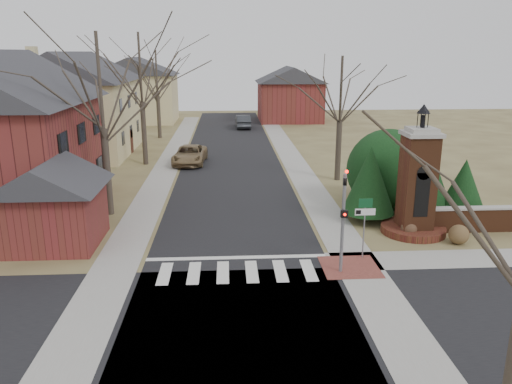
{
  "coord_description": "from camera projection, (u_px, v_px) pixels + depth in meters",
  "views": [
    {
      "loc": [
        -0.34,
        -18.29,
        8.85
      ],
      "look_at": [
        1.08,
        6.0,
        1.99
      ],
      "focal_mm": 35.0,
      "sensor_mm": 36.0,
      "label": 1
    }
  ],
  "objects": [
    {
      "name": "bare_tree_0",
      "position": [
        99.0,
        75.0,
        26.16
      ],
      "size": [
        8.05,
        8.05,
        11.15
      ],
      "color": "#473D33",
      "rests_on": "ground"
    },
    {
      "name": "house_stucco_left",
      "position": [
        77.0,
        102.0,
        43.93
      ],
      "size": [
        9.8,
        12.8,
        9.28
      ],
      "color": "beige",
      "rests_on": "ground"
    },
    {
      "name": "dry_shrub_left",
      "position": [
        409.0,
        229.0,
        24.69
      ],
      "size": [
        0.82,
        0.82,
        0.82
      ],
      "primitive_type": "sphere",
      "color": "#4F3624",
      "rests_on": "ground"
    },
    {
      "name": "sidewalk_right_main",
      "position": [
        294.0,
        162.0,
        41.43
      ],
      "size": [
        2.0,
        60.0,
        0.02
      ],
      "primitive_type": "cube",
      "color": "gray",
      "rests_on": "ground"
    },
    {
      "name": "brick_garden_wall",
      "position": [
        500.0,
        219.0,
        25.38
      ],
      "size": [
        7.5,
        0.5,
        1.3
      ],
      "color": "#5D311B",
      "rests_on": "ground"
    },
    {
      "name": "bare_tree_1",
      "position": [
        140.0,
        63.0,
        38.56
      ],
      "size": [
        8.4,
        8.4,
        11.64
      ],
      "color": "#473D33",
      "rests_on": "ground"
    },
    {
      "name": "traffic_signal_pole",
      "position": [
        343.0,
        213.0,
        20.09
      ],
      "size": [
        0.28,
        0.41,
        4.5
      ],
      "color": "slate",
      "rests_on": "ground"
    },
    {
      "name": "bare_tree_2",
      "position": [
        156.0,
        70.0,
        51.3
      ],
      "size": [
        7.35,
        7.35,
        10.19
      ],
      "color": "#473D33",
      "rests_on": "ground"
    },
    {
      "name": "sign_post",
      "position": [
        365.0,
        216.0,
        21.69
      ],
      "size": [
        0.9,
        0.07,
        2.75
      ],
      "color": "slate",
      "rests_on": "ground"
    },
    {
      "name": "cross_street",
      "position": [
        240.0,
        319.0,
        17.11
      ],
      "size": [
        120.0,
        8.0,
        0.01
      ],
      "primitive_type": "cube",
      "color": "black",
      "rests_on": "ground"
    },
    {
      "name": "distant_car",
      "position": [
        243.0,
        121.0,
        59.82
      ],
      "size": [
        1.79,
        4.79,
        1.57
      ],
      "primitive_type": "imported",
      "rotation": [
        0.0,
        0.0,
        3.17
      ],
      "color": "#32353A",
      "rests_on": "ground"
    },
    {
      "name": "bare_tree_3",
      "position": [
        341.0,
        85.0,
        33.98
      ],
      "size": [
        7.0,
        7.0,
        9.7
      ],
      "color": "#473D33",
      "rests_on": "ground"
    },
    {
      "name": "ground",
      "position": [
        238.0,
        281.0,
        20.0
      ],
      "size": [
        120.0,
        120.0,
        0.0
      ],
      "primitive_type": "plane",
      "color": "brown",
      "rests_on": "ground"
    },
    {
      "name": "pickup_truck",
      "position": [
        190.0,
        155.0,
        40.72
      ],
      "size": [
        2.81,
        5.45,
        1.47
      ],
      "primitive_type": "imported",
      "rotation": [
        0.0,
        0.0,
        -0.07
      ],
      "color": "olive",
      "rests_on": "ground"
    },
    {
      "name": "brick_gate_monument",
      "position": [
        416.0,
        192.0,
        24.71
      ],
      "size": [
        3.2,
        3.2,
        6.47
      ],
      "color": "#5D311B",
      "rests_on": "ground"
    },
    {
      "name": "stop_bar",
      "position": [
        237.0,
        258.0,
        22.2
      ],
      "size": [
        8.0,
        0.35,
        0.02
      ],
      "primitive_type": "cube",
      "color": "silver",
      "rests_on": "ground"
    },
    {
      "name": "crosswalk_zone",
      "position": [
        237.0,
        272.0,
        20.76
      ],
      "size": [
        8.0,
        2.2,
        0.02
      ],
      "primitive_type": "cube",
      "color": "silver",
      "rests_on": "ground"
    },
    {
      "name": "house_distant_left",
      "position": [
        136.0,
        89.0,
        64.29
      ],
      "size": [
        10.8,
        8.8,
        8.53
      ],
      "color": "beige",
      "rests_on": "ground"
    },
    {
      "name": "house_distant_right",
      "position": [
        290.0,
        93.0,
        65.57
      ],
      "size": [
        8.8,
        8.8,
        7.3
      ],
      "color": "maroon",
      "rests_on": "ground"
    },
    {
      "name": "sidewalk_left",
      "position": [
        168.0,
        164.0,
        40.84
      ],
      "size": [
        2.0,
        60.0,
        0.02
      ],
      "primitive_type": "cube",
      "color": "gray",
      "rests_on": "ground"
    },
    {
      "name": "main_street",
      "position": [
        232.0,
        163.0,
        41.13
      ],
      "size": [
        8.0,
        70.0,
        0.01
      ],
      "primitive_type": "cube",
      "color": "black",
      "rests_on": "ground"
    },
    {
      "name": "dry_shrub_right",
      "position": [
        459.0,
        234.0,
        23.71
      ],
      "size": [
        0.95,
        0.95,
        0.95
      ],
      "primitive_type": "sphere",
      "color": "brown",
      "rests_on": "ground"
    },
    {
      "name": "garage_left",
      "position": [
        53.0,
        199.0,
        23.22
      ],
      "size": [
        4.8,
        4.8,
        4.29
      ],
      "color": "maroon",
      "rests_on": "ground"
    },
    {
      "name": "evergreen_mid",
      "position": [
        422.0,
        168.0,
        27.76
      ],
      "size": [
        3.4,
        3.4,
        4.7
      ],
      "color": "#473D33",
      "rests_on": "ground"
    },
    {
      "name": "evergreen_far",
      "position": [
        464.0,
        184.0,
        27.1
      ],
      "size": [
        2.4,
        2.4,
        3.3
      ],
      "color": "#473D33",
      "rests_on": "ground"
    },
    {
      "name": "curb_apron",
      "position": [
        350.0,
        267.0,
        21.22
      ],
      "size": [
        2.4,
        2.4,
        0.02
      ],
      "primitive_type": "cube",
      "color": "brown",
      "rests_on": "ground"
    },
    {
      "name": "evergreen_mass",
      "position": [
        388.0,
        167.0,
        28.98
      ],
      "size": [
        4.8,
        4.8,
        4.8
      ],
      "primitive_type": "sphere",
      "color": "black",
      "rests_on": "ground"
    },
    {
      "name": "evergreen_near",
      "position": [
        370.0,
        180.0,
        26.5
      ],
      "size": [
        2.8,
        2.8,
        4.1
      ],
      "color": "#473D33",
      "rests_on": "ground"
    }
  ]
}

